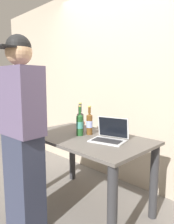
% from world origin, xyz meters
% --- Properties ---
extents(ground_plane, '(8.00, 8.00, 0.00)m').
position_xyz_m(ground_plane, '(0.00, 0.00, 0.00)').
color(ground_plane, slate).
rests_on(ground_plane, ground).
extents(desk, '(1.29, 0.75, 0.75)m').
position_xyz_m(desk, '(0.00, 0.00, 0.59)').
color(desk, '#56514C').
rests_on(desk, ground).
extents(laptop, '(0.36, 0.31, 0.21)m').
position_xyz_m(laptop, '(0.25, 0.05, 0.80)').
color(laptop, '#B7BABC').
rests_on(laptop, desk).
extents(beer_bottle_dark, '(0.07, 0.07, 0.31)m').
position_xyz_m(beer_bottle_dark, '(-0.08, -0.02, 0.87)').
color(beer_bottle_dark, '#1E5123').
rests_on(beer_bottle_dark, desk).
extents(beer_bottle_green, '(0.07, 0.07, 0.32)m').
position_xyz_m(beer_bottle_green, '(-0.18, 0.09, 0.87)').
color(beer_bottle_green, '#333333').
rests_on(beer_bottle_green, desk).
extents(beer_bottle_brown, '(0.06, 0.06, 0.30)m').
position_xyz_m(beer_bottle_brown, '(-0.04, 0.08, 0.87)').
color(beer_bottle_brown, brown).
rests_on(beer_bottle_brown, desk).
extents(person_figure, '(0.40, 0.31, 1.67)m').
position_xyz_m(person_figure, '(-0.15, -0.61, 0.86)').
color(person_figure, '#2D3347').
rests_on(person_figure, ground).
extents(coffee_mug, '(0.12, 0.09, 0.09)m').
position_xyz_m(coffee_mug, '(-0.39, 0.29, 0.80)').
color(coffee_mug, '#BF4C33').
rests_on(coffee_mug, desk).
extents(back_wall, '(6.00, 0.10, 2.60)m').
position_xyz_m(back_wall, '(0.00, 0.79, 1.30)').
color(back_wall, tan).
rests_on(back_wall, ground).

